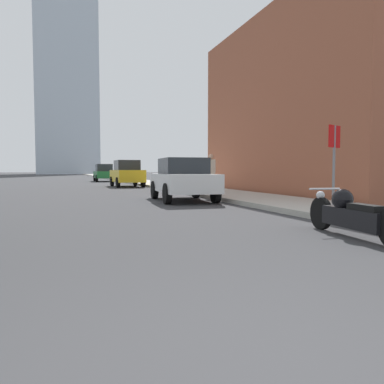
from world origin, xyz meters
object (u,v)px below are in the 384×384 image
stop_sign (334,151)px  parked_car_yellow (127,174)px  parked_car_green (104,173)px  parked_car_white (183,179)px  pedestrian (211,172)px  motorcycle (351,214)px

stop_sign → parked_car_yellow: bearing=99.3°
parked_car_green → parked_car_white: bearing=-89.4°
pedestrian → parked_car_yellow: bearing=103.6°
parked_car_yellow → stop_sign: stop_sign is taller
stop_sign → parked_car_white: bearing=121.4°
parked_car_yellow → parked_car_green: (-0.18, 12.34, -0.03)m
parked_car_white → parked_car_green: size_ratio=0.95×
motorcycle → parked_car_green: (-0.48, 32.70, 0.45)m
motorcycle → parked_car_green: 32.70m
stop_sign → pedestrian: 7.59m
parked_car_green → parked_car_yellow: bearing=-88.9°
pedestrian → parked_car_white: bearing=-128.2°
parked_car_white → parked_car_yellow: bearing=93.7°
motorcycle → pedestrian: 11.13m
parked_car_yellow → stop_sign: bearing=-82.2°
motorcycle → pedestrian: size_ratio=1.45×
motorcycle → parked_car_yellow: bearing=97.2°
motorcycle → parked_car_green: bearing=97.2°
parked_car_white → motorcycle: bearing=-83.8°
motorcycle → parked_car_green: size_ratio=0.59×
parked_car_yellow → motorcycle: bearing=-90.7°
motorcycle → stop_sign: size_ratio=1.13×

